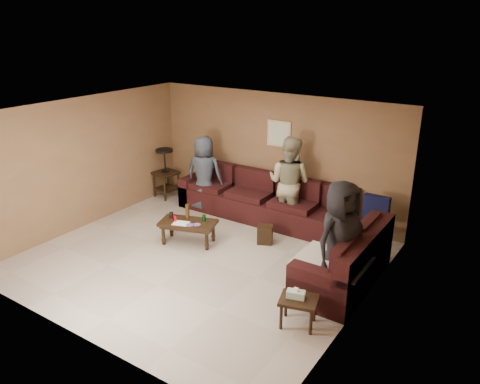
{
  "coord_description": "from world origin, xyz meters",
  "views": [
    {
      "loc": [
        4.48,
        -5.53,
        3.83
      ],
      "look_at": [
        0.25,
        0.85,
        1.0
      ],
      "focal_mm": 35.0,
      "sensor_mm": 36.0,
      "label": 1
    }
  ],
  "objects_px": {
    "coffee_table": "(188,224)",
    "person_middle": "(289,182)",
    "waste_bin": "(265,234)",
    "end_table_left": "(166,172)",
    "person_left": "(204,173)",
    "side_table_right": "(298,301)",
    "sectional_sofa": "(285,222)",
    "person_right": "(340,239)"
  },
  "relations": [
    {
      "from": "coffee_table",
      "to": "end_table_left",
      "type": "relative_size",
      "value": 1.0
    },
    {
      "from": "coffee_table",
      "to": "person_right",
      "type": "bearing_deg",
      "value": -1.58
    },
    {
      "from": "end_table_left",
      "to": "person_left",
      "type": "height_order",
      "value": "person_left"
    },
    {
      "from": "person_left",
      "to": "person_middle",
      "type": "height_order",
      "value": "person_middle"
    },
    {
      "from": "coffee_table",
      "to": "side_table_right",
      "type": "bearing_deg",
      "value": -21.61
    },
    {
      "from": "coffee_table",
      "to": "person_left",
      "type": "distance_m",
      "value": 1.7
    },
    {
      "from": "waste_bin",
      "to": "person_middle",
      "type": "relative_size",
      "value": 0.18
    },
    {
      "from": "end_table_left",
      "to": "person_right",
      "type": "xyz_separation_m",
      "value": [
        4.82,
        -1.64,
        0.29
      ]
    },
    {
      "from": "side_table_right",
      "to": "person_left",
      "type": "relative_size",
      "value": 0.36
    },
    {
      "from": "waste_bin",
      "to": "person_left",
      "type": "xyz_separation_m",
      "value": [
        -1.91,
        0.69,
        0.64
      ]
    },
    {
      "from": "person_left",
      "to": "coffee_table",
      "type": "bearing_deg",
      "value": 101.25
    },
    {
      "from": "person_middle",
      "to": "person_right",
      "type": "distance_m",
      "value": 2.46
    },
    {
      "from": "coffee_table",
      "to": "side_table_right",
      "type": "height_order",
      "value": "coffee_table"
    },
    {
      "from": "sectional_sofa",
      "to": "person_middle",
      "type": "distance_m",
      "value": 0.8
    },
    {
      "from": "sectional_sofa",
      "to": "person_left",
      "type": "bearing_deg",
      "value": 171.59
    },
    {
      "from": "side_table_right",
      "to": "person_left",
      "type": "height_order",
      "value": "person_left"
    },
    {
      "from": "side_table_right",
      "to": "person_middle",
      "type": "bearing_deg",
      "value": 120.37
    },
    {
      "from": "waste_bin",
      "to": "person_middle",
      "type": "xyz_separation_m",
      "value": [
        -0.01,
        0.89,
        0.74
      ]
    },
    {
      "from": "sectional_sofa",
      "to": "end_table_left",
      "type": "height_order",
      "value": "end_table_left"
    },
    {
      "from": "person_left",
      "to": "person_right",
      "type": "bearing_deg",
      "value": 141.34
    },
    {
      "from": "side_table_right",
      "to": "waste_bin",
      "type": "distance_m",
      "value": 2.48
    },
    {
      "from": "end_table_left",
      "to": "person_middle",
      "type": "relative_size",
      "value": 0.62
    },
    {
      "from": "coffee_table",
      "to": "person_middle",
      "type": "xyz_separation_m",
      "value": [
        1.15,
        1.66,
        0.54
      ]
    },
    {
      "from": "person_right",
      "to": "person_middle",
      "type": "bearing_deg",
      "value": 65.35
    },
    {
      "from": "person_middle",
      "to": "coffee_table",
      "type": "bearing_deg",
      "value": 55.04
    },
    {
      "from": "coffee_table",
      "to": "person_middle",
      "type": "bearing_deg",
      "value": 55.25
    },
    {
      "from": "person_left",
      "to": "side_table_right",
      "type": "bearing_deg",
      "value": 128.26
    },
    {
      "from": "coffee_table",
      "to": "side_table_right",
      "type": "distance_m",
      "value": 2.98
    },
    {
      "from": "end_table_left",
      "to": "waste_bin",
      "type": "xyz_separation_m",
      "value": [
        3.09,
        -0.78,
        -0.43
      ]
    },
    {
      "from": "waste_bin",
      "to": "person_right",
      "type": "xyz_separation_m",
      "value": [
        1.73,
        -0.86,
        0.72
      ]
    },
    {
      "from": "person_middle",
      "to": "end_table_left",
      "type": "bearing_deg",
      "value": 1.7
    },
    {
      "from": "coffee_table",
      "to": "end_table_left",
      "type": "xyz_separation_m",
      "value": [
        -1.93,
        1.56,
        0.23
      ]
    },
    {
      "from": "side_table_right",
      "to": "person_middle",
      "type": "height_order",
      "value": "person_middle"
    },
    {
      "from": "end_table_left",
      "to": "person_right",
      "type": "relative_size",
      "value": 0.64
    },
    {
      "from": "coffee_table",
      "to": "person_left",
      "type": "bearing_deg",
      "value": 116.87
    },
    {
      "from": "coffee_table",
      "to": "waste_bin",
      "type": "xyz_separation_m",
      "value": [
        1.16,
        0.78,
        -0.2
      ]
    },
    {
      "from": "waste_bin",
      "to": "person_middle",
      "type": "distance_m",
      "value": 1.16
    },
    {
      "from": "sectional_sofa",
      "to": "coffee_table",
      "type": "height_order",
      "value": "sectional_sofa"
    },
    {
      "from": "side_table_right",
      "to": "person_right",
      "type": "xyz_separation_m",
      "value": [
        0.12,
        1.02,
        0.52
      ]
    },
    {
      "from": "sectional_sofa",
      "to": "end_table_left",
      "type": "bearing_deg",
      "value": 172.98
    },
    {
      "from": "side_table_right",
      "to": "waste_bin",
      "type": "relative_size",
      "value": 1.82
    },
    {
      "from": "person_left",
      "to": "person_right",
      "type": "relative_size",
      "value": 0.91
    }
  ]
}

